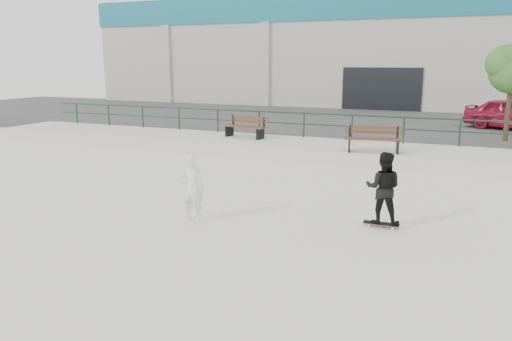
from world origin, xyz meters
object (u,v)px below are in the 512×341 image
at_px(bench_left, 245,127).
at_px(seated_skater, 193,187).
at_px(bench_right, 373,139).
at_px(skateboard, 381,224).
at_px(standing_skater, 383,188).

distance_m(bench_left, seated_skater, 9.54).
relative_size(bench_right, skateboard, 2.58).
xyz_separation_m(bench_right, standing_skater, (1.37, -6.57, -0.05)).
height_order(bench_left, bench_right, bench_right).
bearing_deg(bench_left, standing_skater, -37.18).
relative_size(bench_left, standing_skater, 1.23).
relative_size(skateboard, seated_skater, 0.50).
height_order(bench_left, seated_skater, seated_skater).
xyz_separation_m(skateboard, standing_skater, (-0.00, 0.00, 0.82)).
relative_size(skateboard, standing_skater, 0.49).
bearing_deg(bench_right, bench_left, 154.10).
bearing_deg(skateboard, standing_skater, 133.43).
height_order(skateboard, seated_skater, seated_skater).
relative_size(bench_left, bench_right, 0.97).
bearing_deg(bench_left, seated_skater, -61.13).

